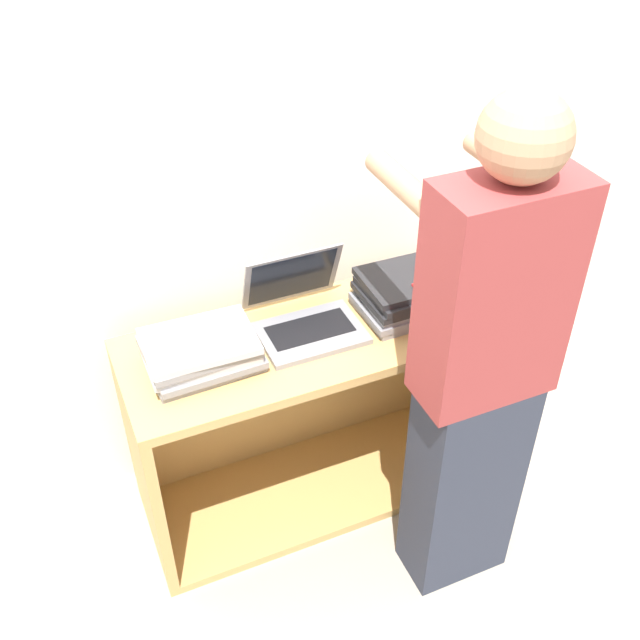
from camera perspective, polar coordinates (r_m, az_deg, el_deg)
ground_plane at (r=2.91m, az=1.43°, el=-16.13°), size 12.00×12.00×0.00m
wall_back at (r=2.55m, az=-3.92°, el=10.84°), size 8.00×0.05×2.40m
cart at (r=2.81m, az=-1.18°, el=-6.55°), size 1.28×0.50×0.78m
laptop_open at (r=2.51m, az=-1.18°, el=0.44°), size 0.34×0.34×0.25m
laptop_stack_left at (r=2.38m, az=-9.06°, el=-2.39°), size 0.36×0.27×0.12m
laptop_stack_right at (r=2.60m, az=6.94°, el=2.08°), size 0.37×0.26×0.14m
person at (r=2.24m, az=12.12°, el=-4.13°), size 0.40×0.53×1.75m
inventory_tag at (r=2.51m, az=7.71°, el=2.70°), size 0.06×0.02×0.01m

